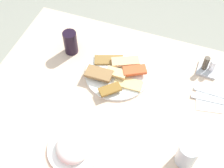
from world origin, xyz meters
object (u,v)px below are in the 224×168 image
soda_can (70,42)px  paper_napkin (213,98)px  condiment_caddy (208,67)px  spoon (213,100)px  fork (214,94)px  drinking_glass (187,154)px  dining_table (108,106)px  salad_plate_greens (73,147)px  pide_platter (117,73)px

soda_can → paper_napkin: bearing=176.5°
condiment_caddy → spoon: bearing=107.9°
condiment_caddy → fork: bearing=112.5°
drinking_glass → spoon: (-0.06, -0.31, -0.05)m
dining_table → spoon: size_ratio=5.88×
salad_plate_greens → condiment_caddy: bearing=-126.2°
fork → condiment_caddy: bearing=-66.2°
drinking_glass → condiment_caddy: 0.48m
dining_table → pide_platter: bearing=-87.7°
paper_napkin → spoon: spoon is taller
fork → soda_can: bearing=-0.7°
drinking_glass → fork: (-0.06, -0.35, -0.05)m
paper_napkin → salad_plate_greens: bearing=42.2°
drinking_glass → spoon: drinking_glass is taller
salad_plate_greens → soda_can: size_ratio=1.71×
dining_table → drinking_glass: (-0.38, 0.17, 0.13)m
dining_table → spoon: bearing=-162.4°
salad_plate_greens → drinking_glass: size_ratio=1.79×
pide_platter → salad_plate_greens: bearing=85.0°
drinking_glass → fork: 0.36m
pide_platter → spoon: (-0.45, -0.01, -0.01)m
paper_napkin → soda_can: bearing=-3.5°
drinking_glass → paper_napkin: drinking_glass is taller
salad_plate_greens → condiment_caddy: (-0.43, -0.58, 0.00)m
dining_table → drinking_glass: 0.44m
dining_table → condiment_caddy: size_ratio=12.05×
drinking_glass → condiment_caddy: size_ratio=1.25×
dining_table → condiment_caddy: bearing=-141.7°
dining_table → pide_platter: size_ratio=3.53×
spoon → soda_can: bearing=-9.0°
spoon → fork: bearing=-94.1°
fork → dining_table: bearing=23.1°
dining_table → salad_plate_greens: bearing=81.6°
soda_can → fork: size_ratio=0.67×
pide_platter → spoon: 0.45m
pide_platter → drinking_glass: bearing=141.4°
salad_plate_greens → soda_can: bearing=-64.6°
dining_table → condiment_caddy: condiment_caddy is taller
dining_table → drinking_glass: bearing=155.5°
soda_can → paper_napkin: size_ratio=0.80×
soda_can → condiment_caddy: size_ratio=1.31×
salad_plate_greens → spoon: bearing=-139.0°
pide_platter → salad_plate_greens: size_ratio=1.52×
paper_napkin → spoon: (0.00, 0.02, 0.00)m
condiment_caddy → salad_plate_greens: bearing=53.8°
dining_table → pide_platter: 0.16m
paper_napkin → fork: bearing=-90.0°
fork → drinking_glass: bearing=81.4°
drinking_glass → condiment_caddy: drinking_glass is taller
pide_platter → drinking_glass: (-0.38, 0.31, 0.04)m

